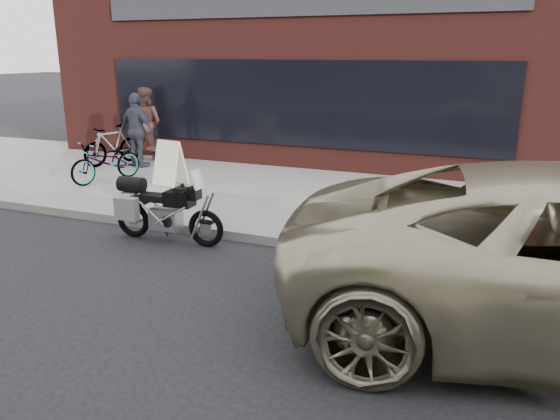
{
  "coord_description": "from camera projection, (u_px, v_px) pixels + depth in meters",
  "views": [
    {
      "loc": [
        2.69,
        -3.27,
        2.89
      ],
      "look_at": [
        0.05,
        3.2,
        0.85
      ],
      "focal_mm": 35.0,
      "sensor_mm": 36.0,
      "label": 1
    }
  ],
  "objects": [
    {
      "name": "storefront",
      "position": [
        349.0,
        72.0,
        17.21
      ],
      "size": [
        14.0,
        10.07,
        4.5
      ],
      "color": "#59211C",
      "rests_on": "ground"
    },
    {
      "name": "bicycle_rear",
      "position": [
        113.0,
        145.0,
        13.6
      ],
      "size": [
        0.96,
        1.68,
        0.97
      ],
      "primitive_type": "imported",
      "rotation": [
        0.0,
        0.0,
        -0.33
      ],
      "color": "gray",
      "rests_on": "near_sidewalk"
    },
    {
      "name": "near_sidewalk",
      "position": [
        350.0,
        198.0,
        10.89
      ],
      "size": [
        44.0,
        6.0,
        0.15
      ],
      "primitive_type": "cube",
      "color": "gray",
      "rests_on": "ground"
    },
    {
      "name": "motorcycle",
      "position": [
        160.0,
        209.0,
        8.49
      ],
      "size": [
        1.9,
        0.65,
        1.2
      ],
      "rotation": [
        0.0,
        0.0,
        0.04
      ],
      "color": "black",
      "rests_on": "ground"
    },
    {
      "name": "ground",
      "position": [
        134.0,
        401.0,
        4.69
      ],
      "size": [
        120.0,
        120.0,
        0.0
      ],
      "primitive_type": "plane",
      "color": "black",
      "rests_on": "ground"
    },
    {
      "name": "sandwich_sign",
      "position": [
        170.0,
        163.0,
        11.55
      ],
      "size": [
        0.66,
        0.61,
        0.94
      ],
      "rotation": [
        0.0,
        0.0,
        -0.14
      ],
      "color": "white",
      "rests_on": "near_sidewalk"
    },
    {
      "name": "cafe_patron_right",
      "position": [
        137.0,
        130.0,
        13.18
      ],
      "size": [
        1.11,
        0.62,
        1.8
      ],
      "primitive_type": "imported",
      "rotation": [
        0.0,
        0.0,
        2.96
      ],
      "color": "#383948",
      "rests_on": "near_sidewalk"
    },
    {
      "name": "bicycle_front",
      "position": [
        106.0,
        161.0,
        11.82
      ],
      "size": [
        1.08,
        1.78,
        0.88
      ],
      "primitive_type": "imported",
      "rotation": [
        0.0,
        0.0,
        -0.31
      ],
      "color": "gray",
      "rests_on": "near_sidewalk"
    },
    {
      "name": "cafe_patron_left",
      "position": [
        145.0,
        123.0,
        14.19
      ],
      "size": [
        0.97,
        0.8,
        1.87
      ],
      "primitive_type": "imported",
      "rotation": [
        0.0,
        0.0,
        3.24
      ],
      "color": "brown",
      "rests_on": "near_sidewalk"
    },
    {
      "name": "cafe_table",
      "position": [
        159.0,
        149.0,
        13.88
      ],
      "size": [
        0.67,
        0.67,
        0.38
      ],
      "color": "black",
      "rests_on": "near_sidewalk"
    }
  ]
}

